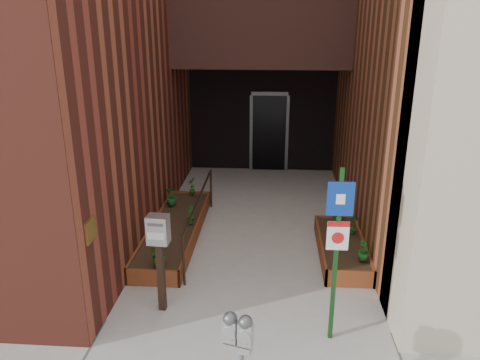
# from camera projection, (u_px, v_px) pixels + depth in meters

# --- Properties ---
(ground) EXTENTS (80.00, 80.00, 0.00)m
(ground) POSITION_uv_depth(u_px,v_px,m) (246.00, 326.00, 6.53)
(ground) COLOR #9E9991
(ground) RESTS_ON ground
(planter_left) EXTENTS (0.90, 3.60, 0.30)m
(planter_left) POSITION_uv_depth(u_px,v_px,m) (175.00, 231.00, 9.14)
(planter_left) COLOR brown
(planter_left) RESTS_ON ground
(planter_right) EXTENTS (0.80, 2.20, 0.30)m
(planter_right) POSITION_uv_depth(u_px,v_px,m) (341.00, 249.00, 8.45)
(planter_right) COLOR brown
(planter_right) RESTS_ON ground
(handrail) EXTENTS (0.04, 3.34, 0.90)m
(handrail) POSITION_uv_depth(u_px,v_px,m) (199.00, 204.00, 8.86)
(handrail) COLOR black
(handrail) RESTS_ON ground
(parking_meter) EXTENTS (0.32, 0.19, 1.37)m
(parking_meter) POSITION_uv_depth(u_px,v_px,m) (238.00, 341.00, 4.62)
(parking_meter) COLOR #A5A5A7
(parking_meter) RESTS_ON ground
(sign_post) EXTENTS (0.33, 0.08, 2.40)m
(sign_post) POSITION_uv_depth(u_px,v_px,m) (337.00, 239.00, 5.81)
(sign_post) COLOR #143915
(sign_post) RESTS_ON ground
(payment_dropbox) EXTENTS (0.31, 0.25, 1.50)m
(payment_dropbox) POSITION_uv_depth(u_px,v_px,m) (159.00, 243.00, 6.57)
(payment_dropbox) COLOR black
(payment_dropbox) RESTS_ON ground
(shrub_left_a) EXTENTS (0.50, 0.50, 0.40)m
(shrub_left_a) POSITION_uv_depth(u_px,v_px,m) (159.00, 253.00, 7.51)
(shrub_left_a) COLOR #234F16
(shrub_left_a) RESTS_ON planter_left
(shrub_left_b) EXTENTS (0.23, 0.23, 0.34)m
(shrub_left_b) POSITION_uv_depth(u_px,v_px,m) (190.00, 215.00, 9.06)
(shrub_left_b) COLOR #1C5217
(shrub_left_b) RESTS_ON planter_left
(shrub_left_c) EXTENTS (0.27, 0.27, 0.39)m
(shrub_left_c) POSITION_uv_depth(u_px,v_px,m) (171.00, 196.00, 9.94)
(shrub_left_c) COLOR #17521C
(shrub_left_c) RESTS_ON planter_left
(shrub_left_d) EXTENTS (0.25, 0.25, 0.40)m
(shrub_left_d) POSITION_uv_depth(u_px,v_px,m) (192.00, 186.00, 10.52)
(shrub_left_d) COLOR #1E5819
(shrub_left_d) RESTS_ON planter_left
(shrub_right_a) EXTENTS (0.27, 0.27, 0.34)m
(shrub_right_a) POSITION_uv_depth(u_px,v_px,m) (364.00, 250.00, 7.66)
(shrub_right_a) COLOR #1A5B1C
(shrub_right_a) RESTS_ON planter_right
(shrub_right_b) EXTENTS (0.22, 0.22, 0.37)m
(shrub_right_b) POSITION_uv_depth(u_px,v_px,m) (354.00, 224.00, 8.61)
(shrub_right_b) COLOR #225F1B
(shrub_right_b) RESTS_ON planter_right
(shrub_right_c) EXTENTS (0.43, 0.43, 0.36)m
(shrub_right_c) POSITION_uv_depth(u_px,v_px,m) (338.00, 213.00, 9.13)
(shrub_right_c) COLOR #1C5217
(shrub_right_c) RESTS_ON planter_right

